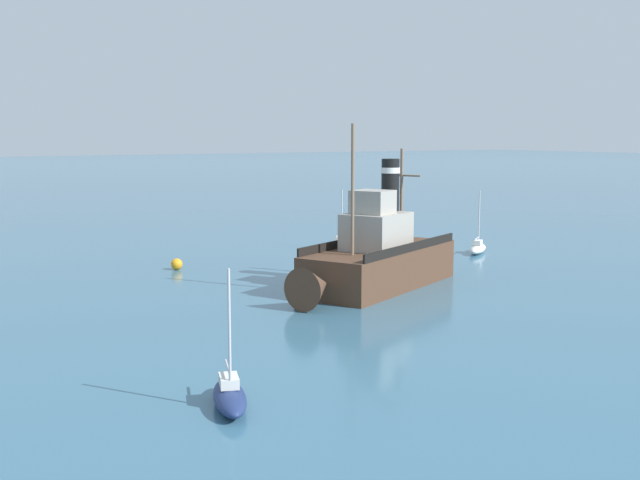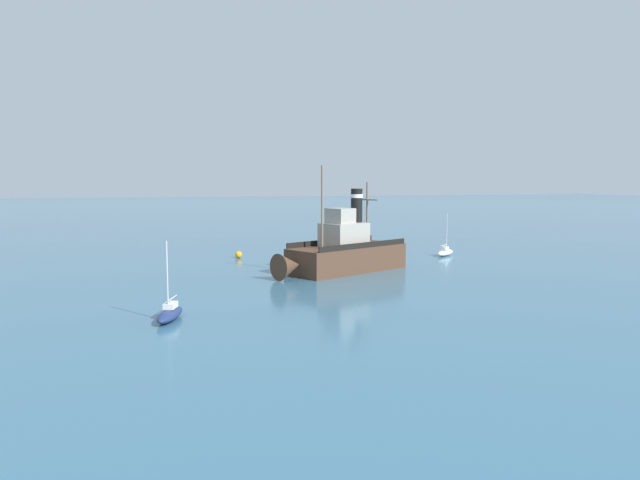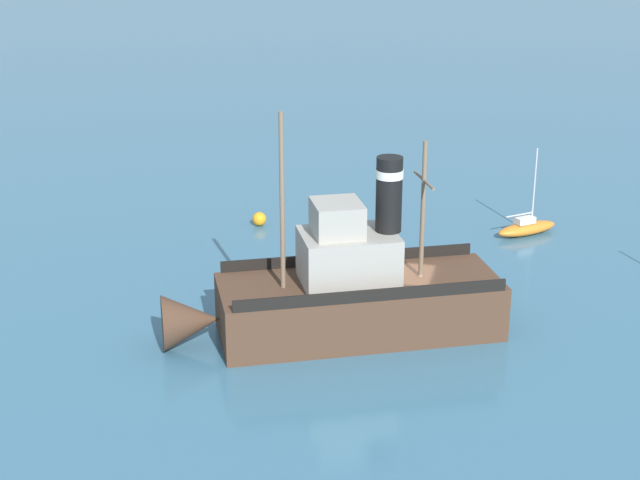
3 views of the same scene
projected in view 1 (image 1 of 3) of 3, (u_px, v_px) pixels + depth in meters
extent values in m
plane|color=#38667F|center=(389.00, 281.00, 51.07)|extent=(600.00, 600.00, 0.00)
cube|color=#4C3323|center=(380.00, 268.00, 48.93)|extent=(9.06, 12.74, 2.40)
cone|color=#4C3323|center=(315.00, 286.00, 42.97)|extent=(3.15, 3.17, 2.35)
cube|color=#9E998E|center=(376.00, 231.00, 48.21)|extent=(4.41, 4.89, 2.20)
cube|color=#9E998E|center=(373.00, 202.00, 47.56)|extent=(2.84, 2.74, 1.40)
cylinder|color=black|center=(390.00, 185.00, 49.26)|extent=(1.10, 1.10, 3.20)
cylinder|color=silver|center=(390.00, 170.00, 49.15)|extent=(1.16, 1.16, 0.35)
cylinder|color=#75604C|center=(353.00, 190.00, 45.54)|extent=(0.20, 0.20, 7.50)
cylinder|color=#75604C|center=(401.00, 196.00, 50.61)|extent=(0.20, 0.20, 6.00)
cylinder|color=#75604C|center=(402.00, 175.00, 50.44)|extent=(2.41, 1.21, 0.12)
cube|color=black|center=(412.00, 247.00, 47.57)|extent=(4.92, 10.38, 0.50)
cube|color=black|center=(350.00, 242.00, 49.91)|extent=(4.92, 10.38, 0.50)
ellipsoid|color=white|center=(478.00, 249.00, 62.84)|extent=(3.19, 3.68, 0.70)
cube|color=silver|center=(477.00, 242.00, 62.59)|extent=(1.18, 1.26, 0.36)
cylinder|color=#B7B7BC|center=(479.00, 217.00, 62.80)|extent=(0.10, 0.10, 4.20)
cylinder|color=#B7B7BC|center=(477.00, 238.00, 62.17)|extent=(1.16, 1.48, 0.08)
ellipsoid|color=orange|center=(341.00, 246.00, 64.65)|extent=(3.31, 3.60, 0.70)
cube|color=silver|center=(340.00, 239.00, 64.39)|extent=(1.20, 1.25, 0.36)
cylinder|color=#B7B7BC|center=(342.00, 215.00, 64.61)|extent=(0.10, 0.10, 4.20)
cylinder|color=#B7B7BC|center=(339.00, 235.00, 63.96)|extent=(1.24, 1.42, 0.08)
ellipsoid|color=navy|center=(230.00, 398.00, 27.50)|extent=(3.95, 2.34, 0.70)
cube|color=silver|center=(229.00, 381.00, 27.62)|extent=(1.25, 0.98, 0.36)
cylinder|color=#B7B7BC|center=(229.00, 330.00, 26.89)|extent=(0.10, 0.10, 4.20)
cylinder|color=#B7B7BC|center=(228.00, 367.00, 27.96)|extent=(1.72, 0.69, 0.08)
sphere|color=orange|center=(177.00, 264.00, 55.23)|extent=(0.79, 0.79, 0.79)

